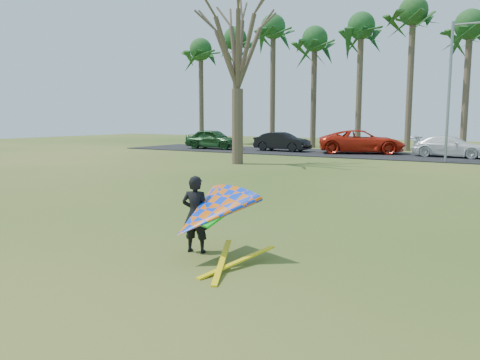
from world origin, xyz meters
The scene contains 16 objects.
ground centered at (0.00, 0.00, 0.00)m, with size 100.00×100.00×0.00m, color #1C4910.
parking_strip centered at (0.00, 25.00, 0.03)m, with size 46.00×7.00×0.06m, color black.
palm_0 centered at (-22.00, 31.00, 9.17)m, with size 4.84×4.84×10.84m.
palm_1 centered at (-18.00, 31.00, 9.85)m, with size 4.84×4.84×11.54m.
palm_2 centered at (-14.00, 31.00, 10.52)m, with size 4.84×4.84×12.24m.
palm_3 centered at (-10.00, 31.00, 9.17)m, with size 4.84×4.84×10.84m.
palm_4 centered at (-6.00, 31.00, 9.85)m, with size 4.84×4.84×11.54m.
palm_5 centered at (-2.00, 31.00, 10.52)m, with size 4.84×4.84×12.24m.
palm_6 centered at (2.00, 31.00, 9.17)m, with size 4.84×4.84×10.84m.
bare_tree_left centered at (-8.00, 15.00, 6.92)m, with size 6.60×6.60×9.70m.
streetlight centered at (2.16, 22.00, 4.46)m, with size 2.28×0.18×8.00m.
car_0 centered at (-15.99, 24.29, 0.86)m, with size 1.90×4.72×1.61m, color #1A421D.
car_1 centered at (-10.00, 24.87, 0.78)m, with size 1.52×4.35×1.43m, color black.
car_2 centered at (-4.09, 25.73, 0.90)m, with size 2.78×6.02×1.67m, color red.
car_3 centered at (1.82, 25.52, 0.74)m, with size 1.91×4.70×1.37m, color white.
kite_flyer centered at (0.90, -0.70, 0.84)m, with size 2.13×2.39×2.02m.
Camera 1 is at (5.78, -7.59, 2.59)m, focal length 35.00 mm.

